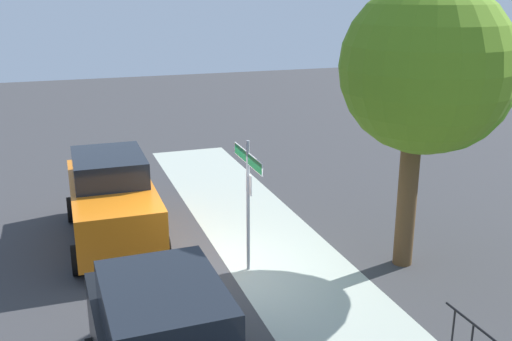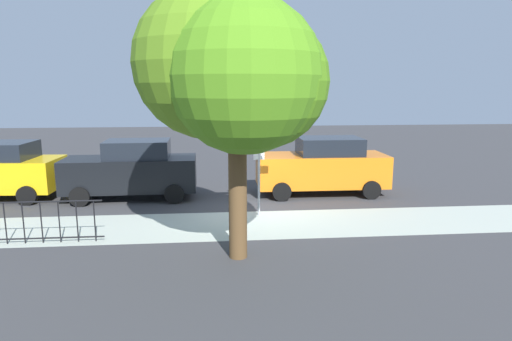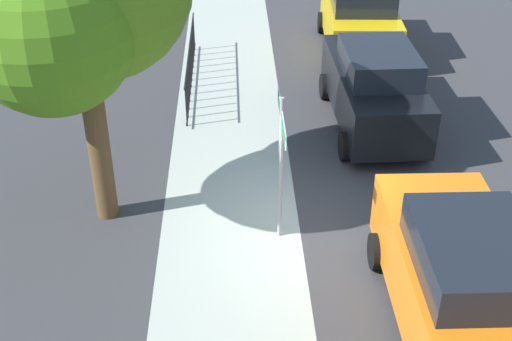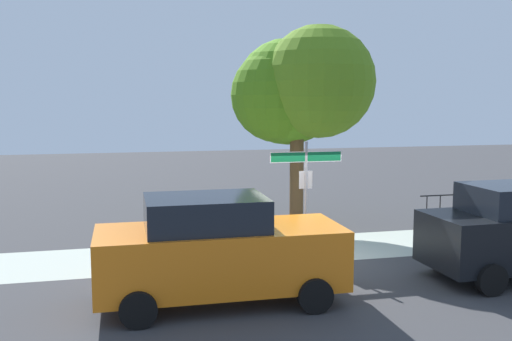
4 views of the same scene
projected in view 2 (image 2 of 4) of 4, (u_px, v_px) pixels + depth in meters
The scene contains 6 objects.
ground_plane at pixel (255, 212), 13.77m from camera, with size 60.00×60.00×0.00m, color #38383A.
sidewalk_strip at pixel (188, 226), 12.32m from camera, with size 24.00×2.60×0.00m, color #A5AEA1.
street_sign at pixel (259, 150), 13.01m from camera, with size 1.76×0.07×2.83m.
shade_tree at pixel (234, 73), 9.14m from camera, with size 4.07×3.97×5.94m.
car_orange at pixel (323, 166), 15.89m from camera, with size 4.58×2.07×2.04m.
car_black at pixel (132, 170), 15.22m from camera, with size 4.47×2.05×2.02m.
Camera 2 is at (1.22, 13.24, 3.82)m, focal length 31.18 mm.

